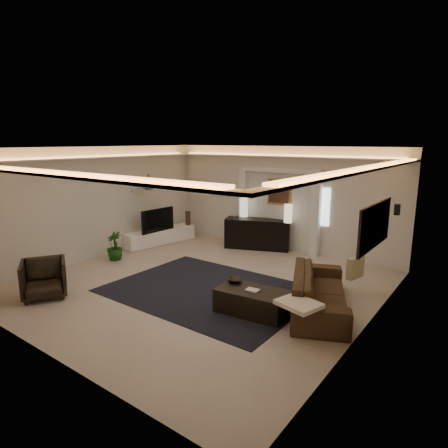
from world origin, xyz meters
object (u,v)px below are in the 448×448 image
Objects in this scene: console at (257,235)px; coffee_table at (252,302)px; sofa at (319,291)px; armchair at (44,279)px.

console reaches higher than coffee_table.
armchair reaches higher than sofa.
sofa is at bearing 38.31° from coffee_table.
armchair is at bearing -127.46° from console.
coffee_table is at bearing -81.51° from console.
coffee_table is at bearing 110.20° from sofa.
sofa is at bearing -64.60° from console.
sofa is 1.91× the size of coffee_table.
armchair is at bearing -159.78° from coffee_table.
sofa is 5.34m from armchair.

